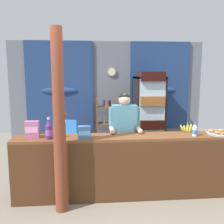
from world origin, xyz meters
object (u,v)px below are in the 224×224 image
snack_box_wafer (32,129)px  timber_post (59,127)px  plastic_lawn_chair (66,137)px  soda_bottle_water (195,130)px  drink_fridge (149,110)px  pastry_tray (221,133)px  bottle_shelf_rack (107,125)px  shopkeeper (124,129)px  snack_box_biscuit (84,132)px  soda_bottle_grape_soda (49,130)px  stall_counter (123,162)px  banana_bunch (187,128)px

snack_box_wafer → timber_post: bearing=-39.7°
plastic_lawn_chair → soda_bottle_water: size_ratio=4.18×
drink_fridge → timber_post: bearing=-127.7°
plastic_lawn_chair → pastry_tray: (2.55, -1.79, 0.48)m
bottle_shelf_rack → soda_bottle_water: 2.55m
shopkeeper → soda_bottle_water: 1.11m
drink_fridge → snack_box_biscuit: bearing=-125.4°
drink_fridge → shopkeeper: drink_fridge is taller
snack_box_biscuit → soda_bottle_grape_soda: bearing=179.4°
timber_post → drink_fridge: bearing=52.3°
pastry_tray → soda_bottle_grape_soda: bearing=-178.3°
timber_post → pastry_tray: (2.42, 0.34, -0.21)m
bottle_shelf_rack → drink_fridge: bearing=-14.7°
drink_fridge → pastry_tray: 2.03m
drink_fridge → shopkeeper: bearing=-116.9°
stall_counter → plastic_lawn_chair: stall_counter is taller
plastic_lawn_chair → snack_box_biscuit: size_ratio=4.75×
drink_fridge → plastic_lawn_chair: (-1.86, -0.12, -0.55)m
snack_box_wafer → stall_counter: bearing=-4.3°
soda_bottle_grape_soda → snack_box_biscuit: (0.50, -0.01, -0.04)m
pastry_tray → plastic_lawn_chair: bearing=144.9°
drink_fridge → snack_box_wafer: bearing=-138.9°
timber_post → soda_bottle_water: size_ratio=12.03×
soda_bottle_grape_soda → snack_box_wafer: (-0.25, 0.09, -0.01)m
drink_fridge → bottle_shelf_rack: 1.04m
drink_fridge → bottle_shelf_rack: bearing=165.3°
snack_box_wafer → soda_bottle_water: bearing=-2.3°
stall_counter → plastic_lawn_chair: 2.14m
timber_post → plastic_lawn_chair: timber_post is taller
shopkeeper → snack_box_wafer: 1.45m
timber_post → banana_bunch: bearing=14.6°
drink_fridge → plastic_lawn_chair: size_ratio=2.22×
bottle_shelf_rack → pastry_tray: (1.63, -2.15, 0.30)m
plastic_lawn_chair → snack_box_wafer: size_ratio=3.45×
stall_counter → bottle_shelf_rack: 2.25m
snack_box_wafer → banana_bunch: (2.39, 0.15, -0.06)m
soda_bottle_water → snack_box_wafer: snack_box_wafer is taller
drink_fridge → soda_bottle_grape_soda: drink_fridge is taller
timber_post → soda_bottle_water: (1.97, 0.26, -0.15)m
stall_counter → drink_fridge: size_ratio=1.70×
banana_bunch → soda_bottle_water: bearing=-86.2°
shopkeeper → pastry_tray: 1.51m
stall_counter → snack_box_biscuit: 0.74m
plastic_lawn_chair → banana_bunch: banana_bunch is taller
bottle_shelf_rack → snack_box_biscuit: size_ratio=7.20×
snack_box_biscuit → banana_bunch: 1.65m
timber_post → shopkeeper: timber_post is taller
timber_post → snack_box_biscuit: 0.44m
stall_counter → shopkeeper: (0.07, 0.48, 0.40)m
shopkeeper → soda_bottle_grape_soda: shopkeeper is taller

